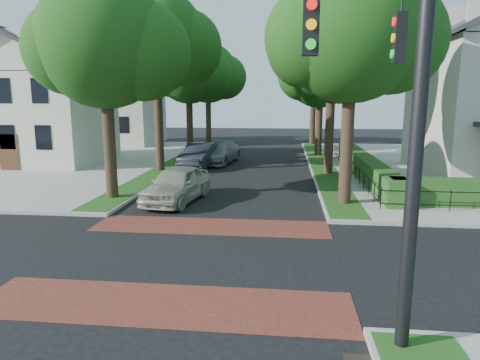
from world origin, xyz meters
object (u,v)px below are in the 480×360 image
object	(u,v)px
traffic_signal	(404,105)
parked_car_middle	(200,155)
parked_car_rear	(219,152)
parked_car_front	(177,184)

from	to	relation	value
traffic_signal	parked_car_middle	distance (m)	23.62
parked_car_middle	parked_car_rear	world-z (taller)	parked_car_middle
traffic_signal	parked_car_front	xyz separation A→B (m)	(-7.19, 11.41, -3.86)
parked_car_rear	traffic_signal	bearing A→B (deg)	-64.50
parked_car_rear	parked_car_middle	bearing A→B (deg)	-105.74
parked_car_middle	traffic_signal	bearing A→B (deg)	-64.61
parked_car_middle	parked_car_rear	distance (m)	2.45
traffic_signal	parked_car_rear	size ratio (longest dim) A/B	1.39
traffic_signal	parked_car_front	size ratio (longest dim) A/B	1.61
parked_car_rear	parked_car_front	bearing A→B (deg)	-81.14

